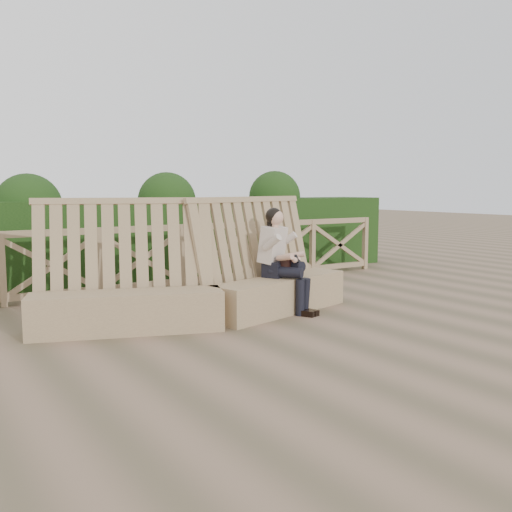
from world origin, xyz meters
TOP-DOWN VIEW (x-y plane):
  - ground at (0.00, 0.00)m, footprint 60.00×60.00m
  - bench at (-0.07, 1.14)m, footprint 4.48×1.47m
  - woman at (1.04, 1.04)m, footprint 0.60×0.90m
  - guardrail at (0.00, 3.50)m, footprint 10.10×0.09m
  - hedge at (0.00, 4.70)m, footprint 12.00×1.20m

SIDE VIEW (x-z plane):
  - ground at x=0.00m, z-range 0.00..0.00m
  - bench at x=-0.07m, z-range -0.40..1.22m
  - guardrail at x=0.00m, z-range 0.00..1.10m
  - hedge at x=0.00m, z-range 0.00..1.50m
  - woman at x=1.04m, z-range 0.06..1.51m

